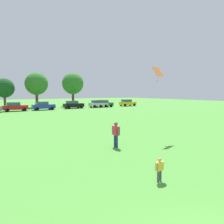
% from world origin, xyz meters
% --- Properties ---
extents(ground_plane, '(160.00, 160.00, 0.00)m').
position_xyz_m(ground_plane, '(0.00, 30.00, 0.00)').
color(ground_plane, '#4C9338').
extents(child_kite_flyer, '(0.46, 0.21, 0.98)m').
position_xyz_m(child_kite_flyer, '(2.33, 4.41, 0.58)').
color(child_kite_flyer, '#4C4C51').
rests_on(child_kite_flyer, ground).
extents(adult_bystander, '(0.35, 0.78, 1.65)m').
position_xyz_m(adult_bystander, '(3.83, 9.83, 0.98)').
color(adult_bystander, navy).
rests_on(adult_bystander, ground).
extents(kite, '(1.24, 0.87, 1.10)m').
position_xyz_m(kite, '(7.91, 10.30, 5.02)').
color(kite, orange).
extents(parked_car_red_2, '(4.30, 2.02, 1.68)m').
position_xyz_m(parked_car_red_2, '(2.25, 41.68, 0.86)').
color(parked_car_red_2, red).
rests_on(parked_car_red_2, ground).
extents(parked_car_blue_3, '(4.30, 2.02, 1.68)m').
position_xyz_m(parked_car_blue_3, '(7.45, 41.65, 0.86)').
color(parked_car_blue_3, '#1E38AD').
rests_on(parked_car_blue_3, ground).
extents(parked_car_black_4, '(4.30, 2.02, 1.68)m').
position_xyz_m(parked_car_black_4, '(14.04, 42.19, 0.86)').
color(parked_car_black_4, black).
rests_on(parked_car_black_4, ground).
extents(parked_car_silver_5, '(4.30, 2.02, 1.68)m').
position_xyz_m(parked_car_silver_5, '(20.13, 42.06, 0.86)').
color(parked_car_silver_5, silver).
rests_on(parked_car_silver_5, ground).
extents(parked_car_green_6, '(4.30, 2.02, 1.68)m').
position_xyz_m(parked_car_green_6, '(21.68, 42.13, 0.86)').
color(parked_car_green_6, '#196B38').
rests_on(parked_car_green_6, ground).
extents(parked_car_yellow_7, '(4.30, 2.02, 1.68)m').
position_xyz_m(parked_car_yellow_7, '(28.89, 42.43, 0.86)').
color(parked_car_yellow_7, yellow).
rests_on(parked_car_yellow_7, ground).
extents(tree_center, '(4.19, 4.19, 6.53)m').
position_xyz_m(tree_center, '(1.45, 49.90, 4.41)').
color(tree_center, brown).
rests_on(tree_center, ground).
extents(tree_right, '(5.19, 5.19, 8.08)m').
position_xyz_m(tree_right, '(8.15, 49.76, 5.46)').
color(tree_right, brown).
rests_on(tree_right, ground).
extents(tree_far_right, '(5.39, 5.39, 8.40)m').
position_xyz_m(tree_far_right, '(17.04, 49.64, 5.67)').
color(tree_far_right, brown).
rests_on(tree_far_right, ground).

